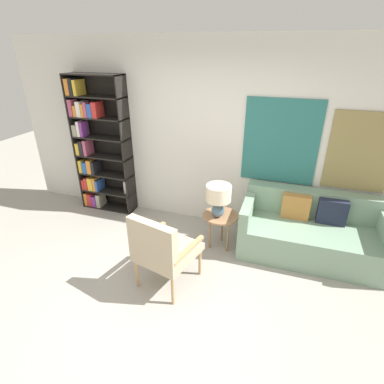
# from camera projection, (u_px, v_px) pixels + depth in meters

# --- Properties ---
(ground_plane) EXTENTS (14.00, 14.00, 0.00)m
(ground_plane) POSITION_uv_depth(u_px,v_px,m) (156.00, 311.00, 3.19)
(ground_plane) COLOR #9E998E
(wall_back) EXTENTS (6.40, 0.08, 2.70)m
(wall_back) POSITION_uv_depth(u_px,v_px,m) (212.00, 138.00, 4.31)
(wall_back) COLOR silver
(wall_back) RESTS_ON ground_plane
(bookshelf) EXTENTS (0.91, 0.30, 2.18)m
(bookshelf) POSITION_uv_depth(u_px,v_px,m) (96.00, 148.00, 4.82)
(bookshelf) COLOR black
(bookshelf) RESTS_ON ground_plane
(armchair) EXTENTS (0.73, 0.77, 0.95)m
(armchair) POSITION_uv_depth(u_px,v_px,m) (161.00, 248.00, 3.28)
(armchair) COLOR tan
(armchair) RESTS_ON ground_plane
(couch) EXTENTS (1.78, 0.85, 0.81)m
(couch) POSITION_uv_depth(u_px,v_px,m) (310.00, 233.00, 3.97)
(couch) COLOR gray
(couch) RESTS_ON ground_plane
(side_table) EXTENTS (0.48, 0.48, 0.51)m
(side_table) POSITION_uv_depth(u_px,v_px,m) (220.00, 219.00, 4.02)
(side_table) COLOR #99704C
(side_table) RESTS_ON ground_plane
(table_lamp) EXTENTS (0.33, 0.33, 0.45)m
(table_lamp) POSITION_uv_depth(u_px,v_px,m) (218.00, 196.00, 3.83)
(table_lamp) COLOR slate
(table_lamp) RESTS_ON side_table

